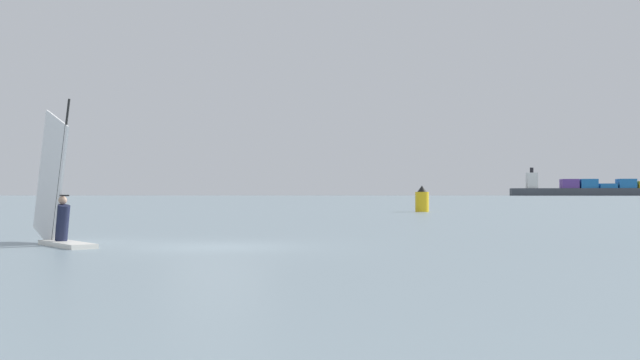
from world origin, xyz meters
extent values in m
plane|color=gray|center=(0.00, 0.00, 0.00)|extent=(4000.00, 4000.00, 0.00)
cube|color=white|center=(-3.90, -0.40, 0.06)|extent=(2.38, 2.27, 0.12)
cylinder|color=black|center=(-4.28, -0.04, 1.97)|extent=(1.00, 0.93, 3.72)
cube|color=white|center=(-4.90, 0.53, 1.76)|extent=(2.13, 1.97, 3.87)
cylinder|color=black|center=(-4.50, 0.16, 1.32)|extent=(1.38, 1.28, 0.04)
cylinder|color=#191E38|center=(-4.15, -0.16, 0.60)|extent=(0.60, 0.59, 1.00)
sphere|color=tan|center=(-4.15, -0.16, 1.19)|extent=(0.22, 0.22, 0.22)
cube|color=#3F444C|center=(183.08, 847.60, 4.20)|extent=(196.77, 25.08, 8.41)
cube|color=silver|center=(108.31, 847.59, 17.28)|extent=(11.40, 20.32, 17.75)
cylinder|color=black|center=(108.31, 847.59, 29.15)|extent=(4.00, 4.00, 6.00)
cube|color=#59388C|center=(149.55, 847.60, 13.61)|extent=(18.30, 22.57, 10.40)
cube|color=#1E66AD|center=(169.88, 847.60, 13.61)|extent=(18.30, 22.57, 10.40)
cube|color=#1E66AD|center=(190.21, 847.60, 11.01)|extent=(18.30, 22.57, 5.20)
cube|color=#1E66AD|center=(210.55, 847.60, 13.61)|extent=(18.30, 22.57, 10.40)
cube|color=#60665B|center=(205.88, 1420.39, 12.35)|extent=(1083.71, 511.35, 24.70)
cylinder|color=yellow|center=(4.21, 39.41, 0.77)|extent=(1.05, 1.05, 1.55)
cone|color=black|center=(4.21, 39.41, 1.80)|extent=(0.73, 0.73, 0.50)
camera|label=1|loc=(5.65, -18.06, 1.35)|focal=41.19mm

